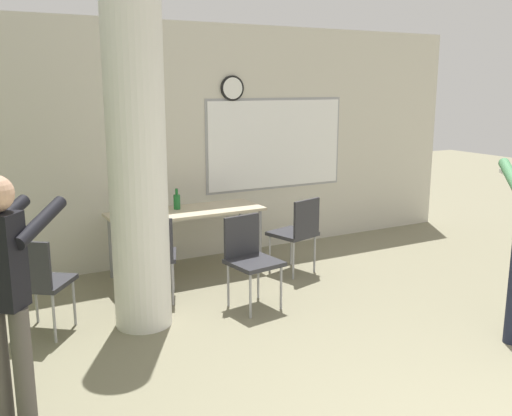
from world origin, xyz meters
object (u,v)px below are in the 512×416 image
at_px(person_watching_back, 6,285).
at_px(chair_table_left, 153,252).
at_px(chair_near_pillar, 38,279).
at_px(chair_table_front, 250,255).
at_px(chair_table_right, 297,230).
at_px(bottle_on_table, 177,201).
at_px(folding_table, 186,215).

bearing_deg(person_watching_back, chair_table_left, 48.66).
relative_size(chair_near_pillar, chair_table_front, 1.00).
bearing_deg(chair_table_right, chair_table_front, -146.92).
xyz_separation_m(bottle_on_table, chair_near_pillar, (-1.64, -1.05, -0.31)).
bearing_deg(bottle_on_table, person_watching_back, -129.57).
bearing_deg(folding_table, chair_table_right, -28.67).
distance_m(bottle_on_table, chair_table_right, 1.38).
height_order(folding_table, chair_near_pillar, chair_near_pillar).
bearing_deg(bottle_on_table, chair_table_left, -125.52).
distance_m(bottle_on_table, chair_near_pillar, 1.97).
relative_size(bottle_on_table, chair_table_front, 0.27).
bearing_deg(chair_table_left, bottle_on_table, 54.48).
distance_m(chair_table_right, chair_near_pillar, 2.81).
xyz_separation_m(chair_table_right, person_watching_back, (-3.12, -1.69, 0.43)).
distance_m(chair_near_pillar, chair_table_front, 1.89).
bearing_deg(chair_table_right, chair_table_left, -177.75).
height_order(bottle_on_table, chair_near_pillar, bottle_on_table).
bearing_deg(chair_table_left, chair_near_pillar, -165.46).
relative_size(chair_table_right, chair_table_front, 1.00).
bearing_deg(folding_table, chair_table_left, -132.85).
height_order(chair_near_pillar, chair_table_front, same).
bearing_deg(chair_table_right, chair_near_pillar, -172.84).
height_order(chair_table_right, chair_table_front, same).
bearing_deg(folding_table, chair_table_front, -81.90).
bearing_deg(chair_near_pillar, chair_table_right, 7.16).
bearing_deg(chair_table_left, chair_table_front, -34.13).
height_order(bottle_on_table, chair_table_front, bottle_on_table).
relative_size(bottle_on_table, chair_table_right, 0.27).
xyz_separation_m(folding_table, chair_table_front, (0.17, -1.19, -0.17)).
relative_size(folding_table, person_watching_back, 1.07).
height_order(folding_table, chair_table_front, chair_table_front).
bearing_deg(person_watching_back, chair_table_front, 26.28).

